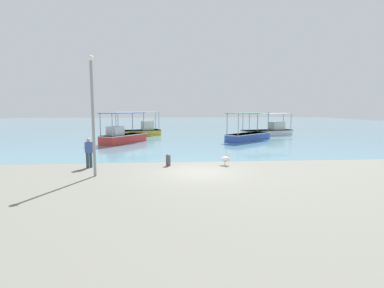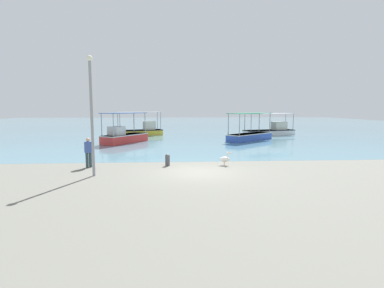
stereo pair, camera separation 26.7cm
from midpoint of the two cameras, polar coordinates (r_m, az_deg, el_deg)
ground at (r=15.89m, az=1.55°, el=-5.33°), size 120.00×120.00×0.00m
harbor_water at (r=63.57m, az=-2.45°, el=3.82°), size 110.00×90.00×0.00m
fishing_boat_center at (r=37.62m, az=-9.41°, el=2.66°), size 5.81×3.46×2.87m
fishing_boat_far_left at (r=31.82m, az=11.20°, el=1.68°), size 5.68×5.28×2.84m
fishing_boat_far_right at (r=39.04m, az=14.97°, el=2.62°), size 6.83×3.51×2.69m
fishing_boat_near_left at (r=29.62m, az=-12.62°, el=1.49°), size 4.23×5.15×2.91m
pelican at (r=17.76m, az=6.72°, el=-2.84°), size 0.79×0.43×0.80m
lamp_post at (r=15.37m, az=-18.13°, el=6.27°), size 0.28×0.28×5.85m
mooring_bollard at (r=17.53m, az=-4.25°, el=-2.96°), size 0.28×0.28×0.70m
fisherman_standing at (r=17.87m, az=-18.73°, el=-1.38°), size 0.45×0.36×1.69m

